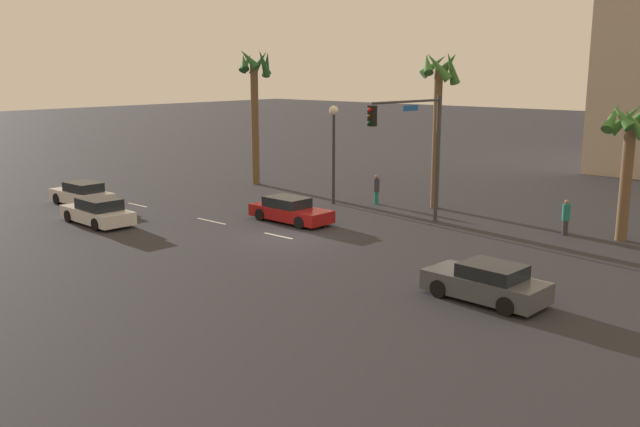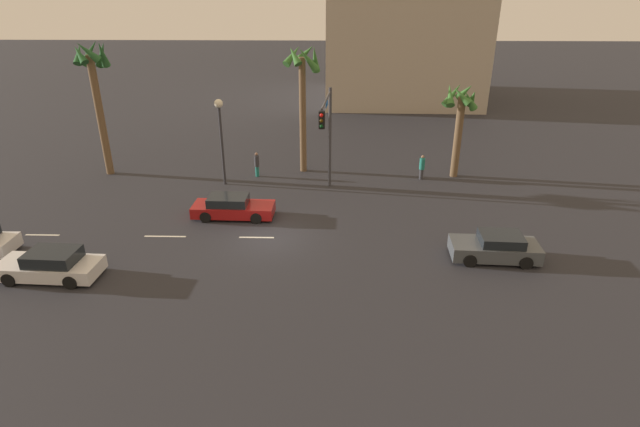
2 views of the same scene
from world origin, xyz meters
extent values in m
plane|color=#28282D|center=(0.00, 0.00, 0.00)|extent=(220.00, 220.00, 0.00)
cube|color=silver|center=(-18.00, 0.00, 0.01)|extent=(1.99, 0.14, 0.01)
cube|color=silver|center=(-12.34, 0.00, 0.01)|extent=(1.87, 0.14, 0.01)
cube|color=silver|center=(-5.62, 0.00, 0.01)|extent=(2.25, 0.14, 0.01)
cube|color=silver|center=(-0.66, 0.00, 0.01)|extent=(1.88, 0.14, 0.01)
cube|color=maroon|center=(-2.36, 2.65, 0.47)|extent=(4.73, 1.87, 0.63)
cube|color=black|center=(-2.64, 2.66, 1.04)|extent=(2.29, 1.60, 0.50)
cylinder|color=black|center=(-0.88, 3.44, 0.32)|extent=(0.65, 0.24, 0.64)
cylinder|color=black|center=(-0.92, 1.79, 0.32)|extent=(0.65, 0.24, 0.64)
cylinder|color=black|center=(-3.79, 3.51, 0.32)|extent=(0.65, 0.24, 0.64)
cylinder|color=black|center=(-3.83, 1.86, 0.32)|extent=(0.65, 0.24, 0.64)
cube|color=silver|center=(-14.83, -2.12, 0.50)|extent=(4.50, 1.72, 0.68)
cube|color=black|center=(-14.56, -2.12, 1.11)|extent=(2.16, 1.51, 0.54)
cylinder|color=black|center=(-16.22, -2.93, 0.32)|extent=(0.64, 0.22, 0.64)
cylinder|color=black|center=(-16.23, -1.33, 0.32)|extent=(0.64, 0.22, 0.64)
cylinder|color=black|center=(-13.43, -2.92, 0.32)|extent=(0.64, 0.22, 0.64)
cylinder|color=black|center=(-13.44, -1.32, 0.32)|extent=(0.64, 0.22, 0.64)
cube|color=#474C51|center=(11.37, -1.99, 0.52)|extent=(4.32, 2.05, 0.71)
cube|color=black|center=(11.62, -2.00, 1.11)|extent=(2.11, 1.72, 0.47)
cylinder|color=black|center=(10.02, -2.79, 0.32)|extent=(0.65, 0.25, 0.64)
cylinder|color=black|center=(10.11, -1.06, 0.32)|extent=(0.65, 0.25, 0.64)
cylinder|color=black|center=(12.63, -2.92, 0.32)|extent=(0.65, 0.25, 0.64)
cylinder|color=black|center=(12.72, -1.19, 0.32)|extent=(0.65, 0.25, 0.64)
cube|color=silver|center=(-9.61, -4.26, 0.48)|extent=(4.69, 2.04, 0.64)
cube|color=black|center=(-9.34, -4.27, 1.08)|extent=(2.28, 1.71, 0.57)
cylinder|color=black|center=(-11.08, -5.06, 0.32)|extent=(0.65, 0.25, 0.64)
cylinder|color=black|center=(-11.00, -3.33, 0.32)|extent=(0.65, 0.25, 0.64)
cylinder|color=black|center=(-8.22, -5.19, 0.32)|extent=(0.65, 0.25, 0.64)
cylinder|color=black|center=(-8.14, -3.46, 0.32)|extent=(0.65, 0.25, 0.64)
cylinder|color=#38383D|center=(3.19, 7.88, 3.29)|extent=(0.20, 0.20, 6.57)
cylinder|color=#38383D|center=(2.99, 5.33, 6.32)|extent=(0.53, 5.10, 0.12)
cube|color=black|center=(2.78, 2.78, 5.75)|extent=(0.34, 0.34, 0.95)
sphere|color=red|center=(2.76, 2.60, 6.04)|extent=(0.20, 0.20, 0.20)
sphere|color=#392605|center=(2.76, 2.60, 5.74)|extent=(0.20, 0.20, 0.20)
sphere|color=black|center=(2.76, 2.60, 5.44)|extent=(0.20, 0.20, 0.20)
cube|color=#1959B2|center=(3.01, 5.58, 6.00)|extent=(0.13, 1.10, 0.28)
cylinder|color=#2D2D33|center=(-3.94, 7.98, 2.61)|extent=(0.18, 0.18, 5.23)
sphere|color=#F2EACC|center=(-3.94, 7.98, 5.51)|extent=(0.56, 0.56, 0.56)
cylinder|color=#333338|center=(9.60, 9.32, 0.36)|extent=(0.36, 0.36, 0.73)
cylinder|color=#1E7266|center=(9.60, 9.32, 1.12)|extent=(0.48, 0.48, 0.79)
sphere|color=#8C664C|center=(9.60, 9.32, 1.62)|extent=(0.21, 0.21, 0.21)
cylinder|color=#1E7266|center=(-1.95, 9.58, 0.37)|extent=(0.33, 0.33, 0.74)
cylinder|color=#333338|center=(-1.95, 9.58, 1.14)|extent=(0.44, 0.44, 0.80)
sphere|color=#8C664C|center=(-1.95, 9.58, 1.65)|extent=(0.22, 0.22, 0.22)
cylinder|color=brown|center=(-12.66, 9.93, 4.12)|extent=(0.52, 0.52, 8.24)
cone|color=#235628|center=(-11.79, 9.99, 8.27)|extent=(0.65, 1.31, 1.80)
cone|color=#235628|center=(-12.15, 10.66, 8.18)|extent=(1.44, 1.24, 1.82)
cone|color=#235628|center=(-13.02, 10.79, 8.27)|extent=(1.64, 1.12, 1.85)
cone|color=#235628|center=(-13.34, 9.90, 8.26)|extent=(0.62, 1.30, 1.43)
cone|color=#235628|center=(-13.02, 9.39, 8.31)|extent=(1.39, 1.20, 1.34)
cone|color=#235628|center=(-12.36, 9.20, 8.52)|extent=(1.61, 1.08, 1.51)
cylinder|color=brown|center=(12.00, 9.98, 2.80)|extent=(0.53, 0.53, 5.60)
cone|color=#38702D|center=(11.51, 10.74, 5.61)|extent=(1.72, 1.38, 1.69)
cone|color=#38702D|center=(11.17, 10.01, 5.73)|extent=(0.63, 1.61, 1.56)
cone|color=#38702D|center=(11.77, 9.33, 5.81)|extent=(1.49, 1.00, 1.36)
cone|color=#38702D|center=(12.34, 9.35, 5.51)|extent=(1.42, 1.11, 1.48)
cylinder|color=brown|center=(1.26, 10.86, 4.01)|extent=(0.47, 0.47, 8.02)
cone|color=#38702D|center=(2.15, 10.72, 7.92)|extent=(0.75, 1.29, 1.87)
cone|color=#38702D|center=(1.48, 11.55, 8.19)|extent=(1.55, 0.96, 1.39)
cone|color=#38702D|center=(0.60, 11.39, 8.07)|extent=(1.48, 1.65, 1.50)
cone|color=#38702D|center=(0.79, 10.42, 8.15)|extent=(1.27, 1.30, 1.36)
cone|color=#38702D|center=(1.69, 10.06, 8.00)|extent=(1.69, 1.25, 1.75)
camera|label=1|loc=(22.24, -23.03, 7.89)|focal=38.97mm
camera|label=2|loc=(3.36, -24.00, 12.27)|focal=28.24mm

